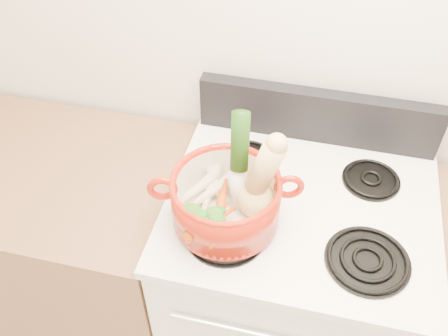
% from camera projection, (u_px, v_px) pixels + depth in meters
% --- Properties ---
extents(wall_back, '(3.50, 0.02, 2.60)m').
position_uv_depth(wall_back, '(331.00, 35.00, 1.44)').
color(wall_back, silver).
rests_on(wall_back, floor).
extents(stove_body, '(0.76, 0.65, 0.92)m').
position_uv_depth(stove_body, '(287.00, 293.00, 1.79)').
color(stove_body, white).
rests_on(stove_body, floor).
extents(cooktop, '(0.78, 0.67, 0.03)m').
position_uv_depth(cooktop, '(302.00, 207.00, 1.45)').
color(cooktop, white).
rests_on(cooktop, stove_body).
extents(control_backsplash, '(0.76, 0.05, 0.18)m').
position_uv_depth(control_backsplash, '(317.00, 116.00, 1.58)').
color(control_backsplash, black).
rests_on(control_backsplash, cooktop).
extents(counter_left, '(1.36, 0.65, 0.90)m').
position_uv_depth(counter_left, '(19.00, 238.00, 1.97)').
color(counter_left, brown).
rests_on(counter_left, floor).
extents(burner_front_left, '(0.22, 0.22, 0.02)m').
position_uv_depth(burner_front_left, '(226.00, 232.00, 1.36)').
color(burner_front_left, black).
rests_on(burner_front_left, cooktop).
extents(burner_front_right, '(0.22, 0.22, 0.02)m').
position_uv_depth(burner_front_right, '(368.00, 260.00, 1.29)').
color(burner_front_right, black).
rests_on(burner_front_right, cooktop).
extents(burner_back_left, '(0.17, 0.17, 0.02)m').
position_uv_depth(burner_back_left, '(248.00, 158.00, 1.56)').
color(burner_back_left, black).
rests_on(burner_back_left, cooktop).
extents(burner_back_right, '(0.17, 0.17, 0.02)m').
position_uv_depth(burner_back_right, '(371.00, 179.00, 1.50)').
color(burner_back_right, black).
rests_on(burner_back_right, cooktop).
extents(dutch_oven, '(0.36, 0.36, 0.14)m').
position_uv_depth(dutch_oven, '(226.00, 200.00, 1.33)').
color(dutch_oven, '#A11A09').
rests_on(dutch_oven, burner_front_left).
extents(pot_handle_left, '(0.08, 0.04, 0.08)m').
position_uv_depth(pot_handle_left, '(162.00, 189.00, 1.30)').
color(pot_handle_left, '#A11A09').
rests_on(pot_handle_left, dutch_oven).
extents(pot_handle_right, '(0.08, 0.04, 0.08)m').
position_uv_depth(pot_handle_right, '(289.00, 187.00, 1.30)').
color(pot_handle_right, '#A11A09').
rests_on(pot_handle_right, dutch_oven).
extents(squash, '(0.20, 0.16, 0.28)m').
position_uv_depth(squash, '(258.00, 179.00, 1.27)').
color(squash, tan).
rests_on(squash, dutch_oven).
extents(leek, '(0.06, 0.11, 0.31)m').
position_uv_depth(leek, '(238.00, 163.00, 1.28)').
color(leek, white).
rests_on(leek, dutch_oven).
extents(ginger, '(0.10, 0.09, 0.04)m').
position_uv_depth(ginger, '(245.00, 189.00, 1.39)').
color(ginger, '#D5BA83').
rests_on(ginger, dutch_oven).
extents(parsnip_0, '(0.05, 0.23, 0.06)m').
position_uv_depth(parsnip_0, '(210.00, 188.00, 1.38)').
color(parsnip_0, beige).
rests_on(parsnip_0, dutch_oven).
extents(parsnip_1, '(0.15, 0.18, 0.06)m').
position_uv_depth(parsnip_1, '(205.00, 195.00, 1.36)').
color(parsnip_1, beige).
rests_on(parsnip_1, dutch_oven).
extents(parsnip_2, '(0.13, 0.18, 0.06)m').
position_uv_depth(parsnip_2, '(215.00, 181.00, 1.39)').
color(parsnip_2, beige).
rests_on(parsnip_2, dutch_oven).
extents(parsnip_3, '(0.12, 0.16, 0.05)m').
position_uv_depth(parsnip_3, '(194.00, 191.00, 1.36)').
color(parsnip_3, beige).
rests_on(parsnip_3, dutch_oven).
extents(carrot_0, '(0.05, 0.15, 0.04)m').
position_uv_depth(carrot_0, '(220.00, 214.00, 1.33)').
color(carrot_0, '#CE570A').
rests_on(carrot_0, dutch_oven).
extents(carrot_1, '(0.13, 0.15, 0.05)m').
position_uv_depth(carrot_1, '(211.00, 223.00, 1.30)').
color(carrot_1, '#DA520A').
rests_on(carrot_1, dutch_oven).
extents(carrot_2, '(0.07, 0.18, 0.05)m').
position_uv_depth(carrot_2, '(217.00, 219.00, 1.30)').
color(carrot_2, '#CA400A').
rests_on(carrot_2, dutch_oven).
extents(carrot_3, '(0.07, 0.13, 0.04)m').
position_uv_depth(carrot_3, '(215.00, 220.00, 1.30)').
color(carrot_3, orange).
rests_on(carrot_3, dutch_oven).
extents(carrot_4, '(0.05, 0.18, 0.05)m').
position_uv_depth(carrot_4, '(221.00, 205.00, 1.32)').
color(carrot_4, '#C54E09').
rests_on(carrot_4, dutch_oven).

